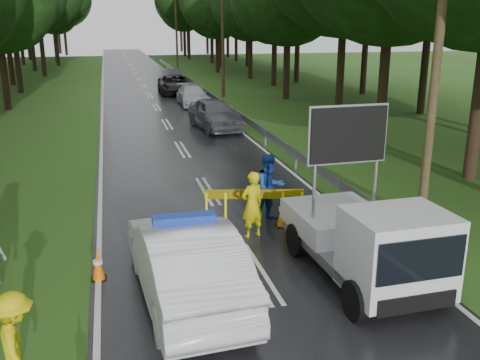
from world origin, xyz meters
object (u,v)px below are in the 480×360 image
object	(u,v)px
officer	(252,205)
queue_car_first	(215,114)
queue_car_fourth	(173,77)
barrier	(254,199)
civilian	(270,188)
police_sedan	(186,261)
queue_car_third	(175,84)
queue_car_second	(193,95)
work_truck	(368,240)

from	to	relation	value
officer	queue_car_first	size ratio (longest dim) A/B	0.38
officer	queue_car_fourth	world-z (taller)	officer
barrier	civilian	xyz separation A→B (m)	(0.54, 0.43, 0.13)
police_sedan	barrier	distance (m)	4.01
officer	queue_car_third	size ratio (longest dim) A/B	0.34
civilian	queue_car_fourth	world-z (taller)	civilian
civilian	queue_car_second	bearing A→B (deg)	70.26
queue_car_second	queue_car_third	xyz separation A→B (m)	(-0.44, 6.00, 0.07)
barrier	queue_car_fourth	world-z (taller)	queue_car_fourth
queue_car_first	barrier	bearing A→B (deg)	-103.95
officer	barrier	bearing A→B (deg)	-129.34
officer	police_sedan	bearing A→B (deg)	33.27
police_sedan	officer	distance (m)	3.43
queue_car_second	queue_car_fourth	xyz separation A→B (m)	(0.19, 12.00, 0.03)
work_truck	queue_car_second	distance (m)	25.37
civilian	queue_car_fourth	bearing A→B (deg)	71.14
police_sedan	queue_car_second	distance (m)	25.46
civilian	work_truck	bearing A→B (deg)	-93.58
officer	queue_car_third	bearing A→B (deg)	-112.81
barrier	queue_car_first	world-z (taller)	queue_car_first
queue_car_first	queue_car_second	xyz separation A→B (m)	(0.18, 8.26, -0.14)
queue_car_first	police_sedan	bearing A→B (deg)	-110.14
queue_car_second	police_sedan	bearing A→B (deg)	-99.30
queue_car_fourth	barrier	bearing A→B (deg)	-89.05
civilian	queue_car_first	xyz separation A→B (m)	(1.07, 13.14, -0.16)
civilian	queue_car_fourth	xyz separation A→B (m)	(1.43, 33.40, -0.27)
queue_car_third	queue_car_fourth	bearing A→B (deg)	85.94
police_sedan	queue_car_first	size ratio (longest dim) A/B	1.08
queue_car_second	queue_car_third	bearing A→B (deg)	94.04
police_sedan	queue_car_third	distance (m)	31.35
police_sedan	queue_car_second	size ratio (longest dim) A/B	1.13
queue_car_third	police_sedan	bearing A→B (deg)	-94.78
work_truck	queue_car_third	size ratio (longest dim) A/B	0.89
civilian	queue_car_first	world-z (taller)	civilian
queue_car_second	queue_car_fourth	bearing A→B (deg)	88.99
officer	queue_car_first	distance (m)	14.26
work_truck	queue_car_first	distance (m)	17.11
barrier	civilian	distance (m)	0.70
barrier	queue_car_first	distance (m)	13.66
barrier	officer	world-z (taller)	officer
officer	civilian	distance (m)	1.25
queue_car_third	barrier	bearing A→B (deg)	-90.92
queue_car_first	queue_car_second	distance (m)	8.26
barrier	queue_car_second	distance (m)	21.90
civilian	queue_car_third	distance (m)	27.41
police_sedan	queue_car_fourth	bearing A→B (deg)	-100.69
police_sedan	work_truck	size ratio (longest dim) A/B	1.10
barrier	queue_car_second	bearing A→B (deg)	97.73
officer	queue_car_third	world-z (taller)	officer
officer	queue_car_second	xyz separation A→B (m)	(1.99, 22.40, -0.22)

